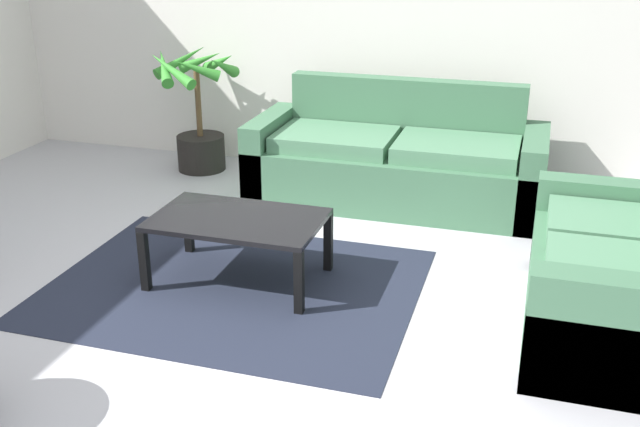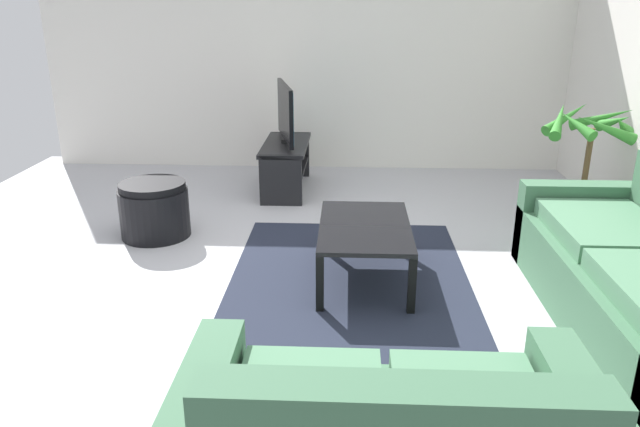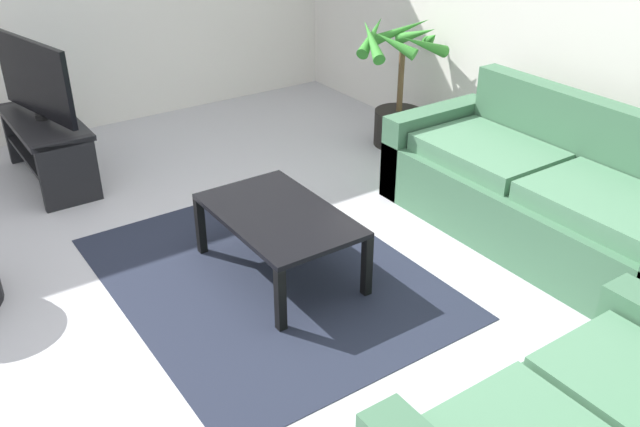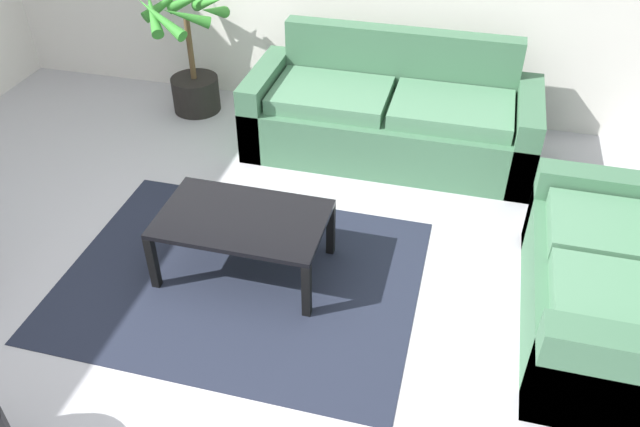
{
  "view_description": "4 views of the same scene",
  "coord_description": "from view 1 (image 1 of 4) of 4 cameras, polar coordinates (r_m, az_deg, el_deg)",
  "views": [
    {
      "loc": [
        1.77,
        -3.18,
        2.09
      ],
      "look_at": [
        0.55,
        0.83,
        0.42
      ],
      "focal_mm": 41.84,
      "sensor_mm": 36.0,
      "label": 1
    },
    {
      "loc": [
        4.0,
        0.51,
        1.88
      ],
      "look_at": [
        0.11,
        0.32,
        0.5
      ],
      "focal_mm": 33.57,
      "sensor_mm": 36.0,
      "label": 2
    },
    {
      "loc": [
        3.14,
        -1.16,
        2.32
      ],
      "look_at": [
        0.29,
        0.8,
        0.44
      ],
      "focal_mm": 38.33,
      "sensor_mm": 36.0,
      "label": 3
    },
    {
      "loc": [
        1.32,
        -2.21,
        2.77
      ],
      "look_at": [
        0.59,
        0.58,
        0.57
      ],
      "focal_mm": 35.93,
      "sensor_mm": 36.0,
      "label": 4
    }
  ],
  "objects": [
    {
      "name": "couch_main",
      "position": [
        5.84,
        5.85,
        3.83
      ],
      "size": [
        2.24,
        0.9,
        0.9
      ],
      "color": "#3F6B4C",
      "rests_on": "ground"
    },
    {
      "name": "wall_back",
      "position": [
        6.47,
        0.94,
        15.2
      ],
      "size": [
        6.0,
        0.06,
        2.7
      ],
      "primitive_type": "cube",
      "color": "silver",
      "rests_on": "ground"
    },
    {
      "name": "ground_plane",
      "position": [
        4.19,
        -10.69,
        -8.54
      ],
      "size": [
        6.6,
        6.6,
        0.0
      ],
      "primitive_type": "plane",
      "color": "#B2B2B7"
    },
    {
      "name": "area_rug",
      "position": [
        4.57,
        -6.62,
        -5.52
      ],
      "size": [
        2.2,
        1.7,
        0.01
      ],
      "primitive_type": "cube",
      "color": "#1E2333",
      "rests_on": "ground"
    },
    {
      "name": "couch_loveseat",
      "position": [
        4.27,
        22.19,
        -4.74
      ],
      "size": [
        0.9,
        1.53,
        0.9
      ],
      "color": "#3F6B4C",
      "rests_on": "ground"
    },
    {
      "name": "coffee_table",
      "position": [
        4.5,
        -6.31,
        -0.88
      ],
      "size": [
        1.02,
        0.63,
        0.41
      ],
      "color": "black",
      "rests_on": "ground"
    },
    {
      "name": "potted_palm",
      "position": [
        6.59,
        -9.31,
        7.11
      ],
      "size": [
        0.76,
        0.79,
        1.07
      ],
      "color": "black",
      "rests_on": "ground"
    }
  ]
}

